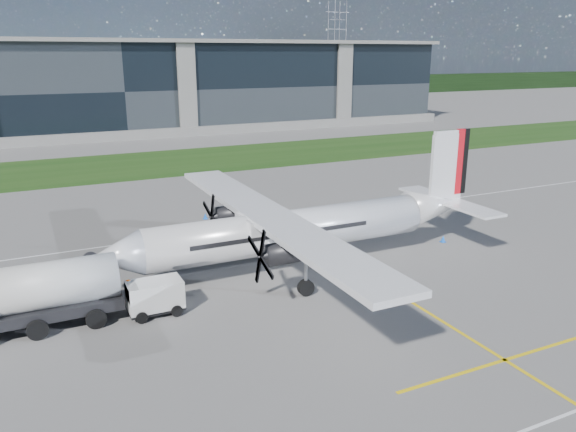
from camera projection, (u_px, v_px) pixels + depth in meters
The scene contains 14 objects.
ground at pixel (177, 175), 64.11m from camera, with size 400.00×400.00×0.00m, color slate.
grass_strip at pixel (161, 163), 71.03m from camera, with size 400.00×18.00×0.04m, color #183B10.
terminal_building at pixel (114, 88), 96.64m from camera, with size 120.00×20.00×15.00m, color black.
tree_line at pixel (79, 93), 149.85m from camera, with size 400.00×6.00×6.00m, color black.
pylon_east at pixel (337, 48), 190.37m from camera, with size 9.00×4.60×30.00m, color gray, non-canonical shape.
yellow_taxiway_centerline at pixel (330, 252), 39.37m from camera, with size 0.20×70.00×0.01m, color yellow.
turboprop_aircraft at pixel (303, 205), 35.67m from camera, with size 26.56×27.54×8.26m, color white, non-canonical shape.
fuel_tanker_truck at pixel (16, 300), 27.71m from camera, with size 9.09×2.96×3.41m, color silver, non-canonical shape.
baggage_tug at pixel (155, 297), 29.86m from camera, with size 3.06×1.84×1.84m, color white, non-canonical shape.
ground_crew_person at pixel (130, 293), 29.97m from camera, with size 0.88×0.63×2.15m, color #F25907.
safety_cone_nose_stbd at pixel (92, 284), 33.34m from camera, with size 0.36×0.36×0.50m, color blue.
safety_cone_fwd at pixel (57, 302), 30.93m from camera, with size 0.36×0.36×0.50m, color blue.
safety_cone_stbdwing at pixel (205, 216), 47.11m from camera, with size 0.36×0.36×0.50m, color blue.
safety_cone_tail at pixel (443, 239), 41.37m from camera, with size 0.36×0.36×0.50m, color blue.
Camera 1 is at (-15.69, -22.17, 13.46)m, focal length 35.00 mm.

